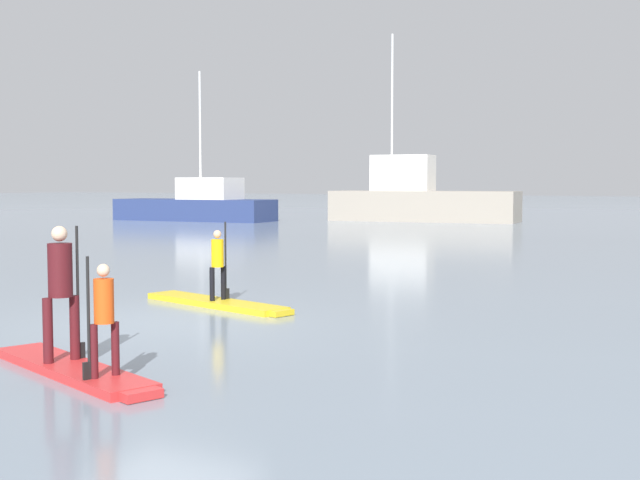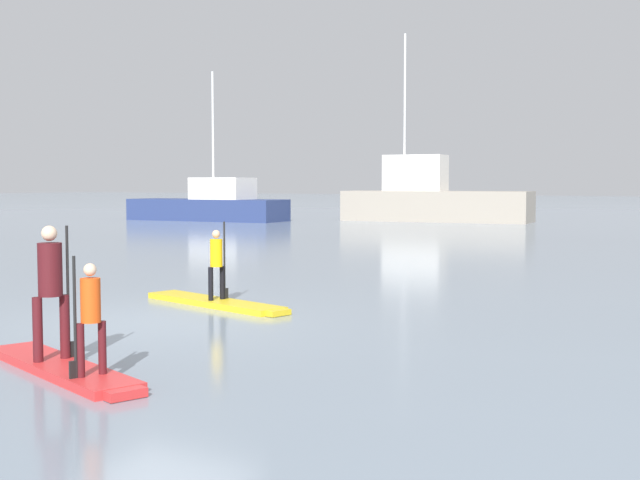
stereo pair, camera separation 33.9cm
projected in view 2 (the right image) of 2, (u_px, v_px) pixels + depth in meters
The scene contains 8 objects.
ground_plane at pixel (158, 322), 12.61m from camera, with size 240.00×240.00×0.00m, color gray.
paddleboard_near at pixel (217, 303), 14.23m from camera, with size 3.27×1.38×0.10m.
paddler_child_solo at pixel (217, 260), 14.19m from camera, with size 0.26×0.40×1.32m.
paddleboard_far at pixel (63, 369), 9.21m from camera, with size 3.03×1.52×0.10m.
paddler_adult at pixel (51, 283), 9.37m from camera, with size 0.34×0.46×1.51m.
paddler_child_front at pixel (90, 313), 8.61m from camera, with size 0.26×0.39×1.25m.
fishing_boat_white_large at pixel (211, 205), 45.67m from camera, with size 9.04×3.19×8.02m.
motor_boat_small_navy at pixel (432, 199), 44.84m from camera, with size 10.17×3.64×10.02m.
Camera 2 is at (8.23, -9.71, 2.09)m, focal length 47.16 mm.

